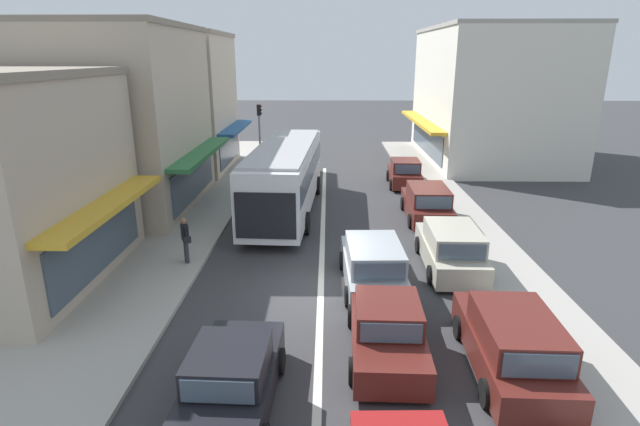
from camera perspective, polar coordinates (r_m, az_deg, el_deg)
name	(u,v)px	position (r m, az deg, el deg)	size (l,w,h in m)	color
ground_plane	(321,291)	(16.05, 0.09, -8.88)	(140.00, 140.00, 0.00)	#353538
lane_centre_line	(322,245)	(19.71, 0.26, -3.68)	(0.20, 28.00, 0.01)	silver
sidewalk_left	(166,226)	(22.67, -17.14, -1.42)	(5.20, 44.00, 0.14)	#A39E96
kerb_right	(467,228)	(22.38, 16.41, -1.63)	(2.80, 44.00, 0.12)	#A39E96
shopfront_mid_block	(107,120)	(25.85, -23.13, 9.80)	(8.83, 8.99, 8.54)	#B2A38E
shopfront_far_end	(164,103)	(33.80, -17.37, 11.90)	(9.05, 7.57, 8.52)	beige
building_right_far	(491,95)	(37.41, 18.93, 12.63)	(9.54, 13.31, 9.03)	silver
city_bus	(285,174)	(23.34, -3.99, 4.50)	(3.14, 10.97, 3.23)	silver
sedan_queue_gap_filler	(231,381)	(11.12, -10.16, -18.42)	(2.02, 4.26, 1.47)	black
sedan_behind_bus_near	(387,330)	(12.79, 7.64, -13.07)	(2.00, 4.25, 1.47)	#561E19
wagon_behind_bus_mid	(373,266)	(16.07, 6.06, -6.01)	(2.05, 4.56, 1.58)	#9EA3A8
parked_wagon_kerb_front	(512,344)	(12.77, 21.09, -13.83)	(2.05, 4.56, 1.58)	#561E19
parked_wagon_kerb_second	(451,249)	(17.93, 14.73, -3.95)	(2.01, 4.54, 1.58)	#B7B29E
parked_wagon_kerb_third	(427,204)	(23.06, 12.11, 1.06)	(2.01, 4.54, 1.58)	#561E19
parked_hatchback_kerb_rear	(405,174)	(28.92, 9.64, 4.47)	(1.92, 3.76, 1.54)	#561E19
traffic_light_downstreet	(260,126)	(32.44, -6.92, 9.86)	(0.32, 0.24, 4.20)	gray
pedestrian_with_handbag_near	(185,238)	(18.06, -15.14, -2.74)	(0.46, 0.63, 1.63)	#333338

